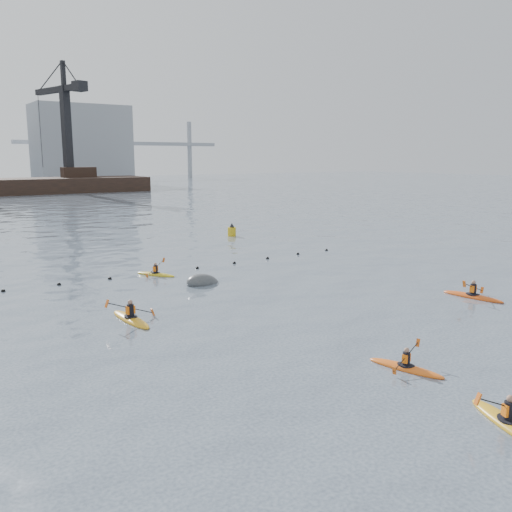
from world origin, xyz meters
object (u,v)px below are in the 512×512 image
at_px(kayaker_0, 406,367).
at_px(nav_buoy, 232,232).
at_px(kayaker_1, 508,422).
at_px(mooring_buoy, 203,283).
at_px(kayaker_4, 473,296).
at_px(kayaker_3, 131,318).
at_px(kayaker_5, 156,274).

bearing_deg(kayaker_0, nav_buoy, 53.87).
bearing_deg(kayaker_1, kayaker_0, 100.63).
distance_m(kayaker_0, mooring_buoy, 15.76).
bearing_deg(kayaker_4, kayaker_0, 14.95).
bearing_deg(mooring_buoy, kayaker_3, -143.40).
height_order(kayaker_1, kayaker_4, kayaker_4).
bearing_deg(kayaker_5, kayaker_1, -120.01).
xyz_separation_m(kayaker_0, kayaker_4, (10.81, 4.69, 0.02)).
height_order(kayaker_1, kayaker_3, kayaker_3).
bearing_deg(kayaker_1, mooring_buoy, 107.96).
xyz_separation_m(kayaker_0, kayaker_1, (-0.85, -4.37, 0.01)).
distance_m(kayaker_4, mooring_buoy, 15.15).
distance_m(kayaker_1, kayaker_3, 16.21).
relative_size(kayaker_4, mooring_buoy, 1.49).
bearing_deg(kayaker_0, kayaker_5, 77.84).
xyz_separation_m(kayaker_0, nav_buoy, (12.24, 31.54, 0.35)).
height_order(kayaker_0, nav_buoy, nav_buoy).
distance_m(kayaker_0, kayaker_1, 4.45).
height_order(kayaker_4, mooring_buoy, kayaker_4).
bearing_deg(nav_buoy, kayaker_4, -93.04).
height_order(mooring_buoy, nav_buoy, nav_buoy).
distance_m(mooring_buoy, nav_buoy, 19.71).
xyz_separation_m(kayaker_4, mooring_buoy, (-10.36, 11.06, -0.10)).
xyz_separation_m(mooring_buoy, nav_buoy, (11.79, 15.79, 0.43)).
height_order(kayaker_0, kayaker_4, kayaker_4).
xyz_separation_m(kayaker_3, mooring_buoy, (6.34, 4.71, -0.11)).
height_order(kayaker_4, kayaker_5, kayaker_4).
xyz_separation_m(kayaker_4, nav_buoy, (1.43, 26.85, 0.33)).
height_order(kayaker_0, kayaker_3, kayaker_3).
xyz_separation_m(kayaker_5, nav_buoy, (13.17, 12.09, 0.34)).
bearing_deg(kayaker_0, mooring_buoy, 73.44).
distance_m(kayaker_4, kayaker_5, 18.86).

